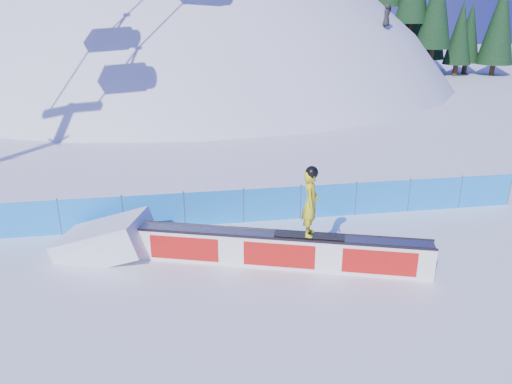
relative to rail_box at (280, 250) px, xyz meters
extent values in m
plane|color=white|center=(-1.60, -1.30, -0.50)|extent=(160.00, 160.00, 0.00)
sphere|color=silver|center=(-1.60, 40.70, -18.50)|extent=(64.00, 64.00, 64.00)
cylinder|color=#312013|center=(18.85, 41.46, 6.71)|extent=(0.50, 0.50, 1.40)
cylinder|color=#312013|center=(19.58, 43.96, 5.87)|extent=(0.50, 0.50, 1.40)
cylinder|color=#312013|center=(19.81, 37.03, 5.60)|extent=(0.50, 0.50, 1.40)
cylinder|color=#312013|center=(23.16, 35.85, 1.78)|extent=(0.50, 0.50, 1.40)
cone|color=black|center=(23.16, 35.85, 6.93)|extent=(4.00, 4.00, 9.09)
cylinder|color=#312013|center=(23.55, 42.48, 1.81)|extent=(0.50, 0.50, 1.40)
cone|color=black|center=(23.55, 42.48, 6.43)|extent=(3.53, 3.53, 8.03)
cylinder|color=#312013|center=(25.86, 44.48, 0.10)|extent=(0.50, 0.50, 1.40)
cone|color=black|center=(25.86, 44.48, 4.14)|extent=(3.03, 3.03, 6.89)
cylinder|color=#312013|center=(27.19, 44.18, 0.10)|extent=(0.50, 0.50, 1.40)
cone|color=black|center=(27.19, 44.18, 5.50)|extent=(4.22, 4.22, 9.60)
cylinder|color=#312013|center=(29.62, 43.65, 0.10)|extent=(0.50, 0.50, 1.40)
cone|color=black|center=(29.62, 43.65, 3.73)|extent=(2.66, 2.66, 6.05)
cylinder|color=#312013|center=(32.01, 43.59, 0.10)|extent=(0.50, 0.50, 1.40)
cone|color=black|center=(32.01, 43.59, 4.86)|extent=(3.66, 3.66, 8.32)
cube|color=#1B88ED|center=(-1.60, 3.20, 0.10)|extent=(22.00, 0.03, 1.20)
cylinder|color=#3E4C71|center=(-6.60, 3.20, 0.15)|extent=(0.05, 0.05, 1.30)
cylinder|color=#3E4C71|center=(-4.60, 3.20, 0.15)|extent=(0.05, 0.05, 1.30)
cylinder|color=#3E4C71|center=(-2.60, 3.20, 0.15)|extent=(0.05, 0.05, 1.30)
cylinder|color=#3E4C71|center=(-0.60, 3.20, 0.15)|extent=(0.05, 0.05, 1.30)
cylinder|color=#3E4C71|center=(1.40, 3.20, 0.15)|extent=(0.05, 0.05, 1.30)
cylinder|color=#3E4C71|center=(3.40, 3.20, 0.15)|extent=(0.05, 0.05, 1.30)
cylinder|color=#3E4C71|center=(5.40, 3.20, 0.15)|extent=(0.05, 0.05, 1.30)
cylinder|color=#3E4C71|center=(7.40, 3.20, 0.15)|extent=(0.05, 0.05, 1.30)
cylinder|color=#3E4C71|center=(9.40, 3.20, 0.15)|extent=(0.05, 0.05, 1.30)
cube|color=white|center=(0.00, 0.00, -0.02)|extent=(8.18, 3.13, 0.95)
cube|color=gray|center=(0.00, 0.00, 0.47)|extent=(8.10, 3.13, 0.04)
cube|color=black|center=(-0.09, -0.27, 0.48)|extent=(8.02, 2.66, 0.06)
cube|color=black|center=(0.09, 0.27, 0.48)|extent=(8.02, 2.66, 0.06)
cube|color=red|center=(-0.09, -0.26, -0.02)|extent=(7.62, 2.52, 0.71)
cube|color=red|center=(0.09, 0.26, -0.02)|extent=(7.62, 2.52, 0.71)
cube|color=black|center=(0.77, -0.25, 0.53)|extent=(1.95, 0.94, 0.04)
imported|color=yellow|center=(0.77, -0.25, 1.49)|extent=(0.66, 0.80, 1.88)
sphere|color=black|center=(0.77, -0.25, 2.37)|extent=(0.35, 0.35, 0.35)
imported|color=black|center=(13.34, 24.97, 5.85)|extent=(0.68, 0.90, 1.65)
camera|label=1|loc=(-2.74, -12.38, 6.52)|focal=35.00mm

